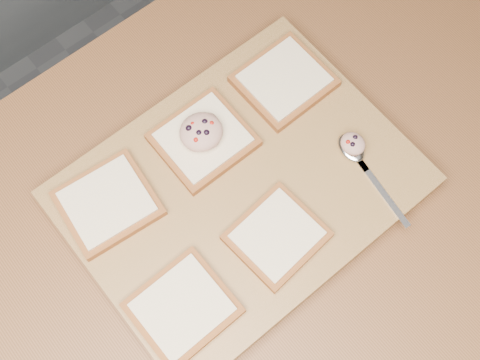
# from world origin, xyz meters

# --- Properties ---
(ground) EXTENTS (4.00, 4.00, 0.00)m
(ground) POSITION_xyz_m (0.00, 0.00, 0.00)
(ground) COLOR #515459
(ground) RESTS_ON ground
(island_counter) EXTENTS (2.00, 0.80, 0.90)m
(island_counter) POSITION_xyz_m (0.00, 0.00, 0.45)
(island_counter) COLOR slate
(island_counter) RESTS_ON ground
(cutting_board) EXTENTS (0.45, 0.34, 0.04)m
(cutting_board) POSITION_xyz_m (0.03, 0.06, 0.92)
(cutting_board) COLOR #A27545
(cutting_board) RESTS_ON island_counter
(bread_far_left) EXTENTS (0.13, 0.12, 0.02)m
(bread_far_left) POSITION_xyz_m (-0.12, 0.14, 0.94)
(bread_far_left) COLOR #A15829
(bread_far_left) RESTS_ON cutting_board
(bread_far_center) EXTENTS (0.12, 0.11, 0.02)m
(bread_far_center) POSITION_xyz_m (0.03, 0.14, 0.94)
(bread_far_center) COLOR #A15829
(bread_far_center) RESTS_ON cutting_board
(bread_far_right) EXTENTS (0.12, 0.11, 0.02)m
(bread_far_right) POSITION_xyz_m (0.18, 0.14, 0.94)
(bread_far_right) COLOR #A15829
(bread_far_right) RESTS_ON cutting_board
(bread_near_left) EXTENTS (0.12, 0.11, 0.02)m
(bread_near_left) POSITION_xyz_m (-0.13, -0.03, 0.94)
(bread_near_left) COLOR #A15829
(bread_near_left) RESTS_ON cutting_board
(bread_near_center) EXTENTS (0.12, 0.11, 0.02)m
(bread_near_center) POSITION_xyz_m (0.02, -0.03, 0.94)
(bread_near_center) COLOR #A15829
(bread_near_center) RESTS_ON cutting_board
(tuna_salad_dollop) EXTENTS (0.06, 0.06, 0.03)m
(tuna_salad_dollop) POSITION_xyz_m (0.03, 0.14, 0.97)
(tuna_salad_dollop) COLOR tan
(tuna_salad_dollop) RESTS_ON bread_far_center
(spoon) EXTENTS (0.04, 0.16, 0.01)m
(spoon) POSITION_xyz_m (0.18, -0.01, 0.94)
(spoon) COLOR silver
(spoon) RESTS_ON cutting_board
(spoon_salad) EXTENTS (0.03, 0.04, 0.02)m
(spoon_salad) POSITION_xyz_m (0.18, -0.00, 0.96)
(spoon_salad) COLOR tan
(spoon_salad) RESTS_ON spoon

